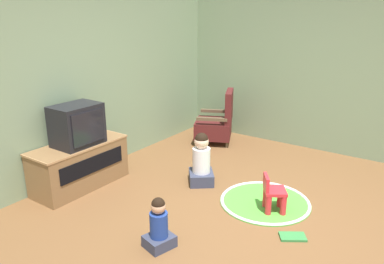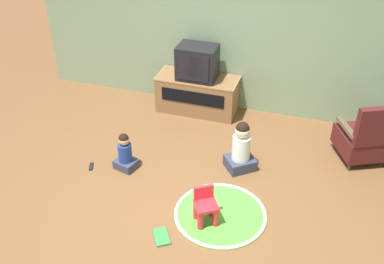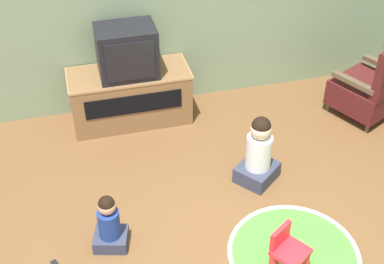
{
  "view_description": "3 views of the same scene",
  "coord_description": "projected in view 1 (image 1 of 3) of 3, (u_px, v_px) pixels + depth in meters",
  "views": [
    {
      "loc": [
        -3.14,
        -1.48,
        2.16
      ],
      "look_at": [
        0.18,
        0.83,
        0.85
      ],
      "focal_mm": 35.0,
      "sensor_mm": 36.0,
      "label": 1
    },
    {
      "loc": [
        1.44,
        -3.59,
        3.62
      ],
      "look_at": [
        0.08,
        0.63,
        0.68
      ],
      "focal_mm": 42.0,
      "sensor_mm": 36.0,
      "label": 2
    },
    {
      "loc": [
        -0.88,
        -2.42,
        3.35
      ],
      "look_at": [
        -0.06,
        0.77,
        0.84
      ],
      "focal_mm": 50.0,
      "sensor_mm": 36.0,
      "label": 3
    }
  ],
  "objects": [
    {
      "name": "ground_plane",
      "position": [
        247.0,
        227.0,
        3.92
      ],
      "size": [
        30.0,
        30.0,
        0.0
      ],
      "primitive_type": "plane",
      "color": "brown"
    },
    {
      "name": "wall_right",
      "position": [
        349.0,
        66.0,
        5.58
      ],
      "size": [
        0.12,
        5.62,
        2.76
      ],
      "color": "gray",
      "rests_on": "ground_plane"
    },
    {
      "name": "black_armchair",
      "position": [
        217.0,
        123.0,
        6.38
      ],
      "size": [
        0.8,
        0.8,
        0.91
      ],
      "rotation": [
        0.0,
        0.0,
        3.59
      ],
      "color": "brown",
      "rests_on": "ground_plane"
    },
    {
      "name": "yellow_kid_chair",
      "position": [
        273.0,
        195.0,
        4.18
      ],
      "size": [
        0.34,
        0.33,
        0.43
      ],
      "rotation": [
        0.0,
        0.0,
        0.58
      ],
      "color": "red",
      "rests_on": "ground_plane"
    },
    {
      "name": "play_mat",
      "position": [
        265.0,
        202.0,
        4.43
      ],
      "size": [
        1.06,
        1.06,
        0.04
      ],
      "color": "green",
      "rests_on": "ground_plane"
    },
    {
      "name": "book",
      "position": [
        293.0,
        237.0,
        3.74
      ],
      "size": [
        0.27,
        0.3,
        0.02
      ],
      "rotation": [
        0.0,
        0.0,
        2.16
      ],
      "color": "#337F3D",
      "rests_on": "ground_plane"
    },
    {
      "name": "tv_cabinet",
      "position": [
        80.0,
        164.0,
        4.77
      ],
      "size": [
        1.23,
        0.52,
        0.57
      ],
      "color": "brown",
      "rests_on": "ground_plane"
    },
    {
      "name": "wall_back",
      "position": [
        72.0,
        75.0,
        4.83
      ],
      "size": [
        5.86,
        0.12,
        2.76
      ],
      "color": "gray",
      "rests_on": "ground_plane"
    },
    {
      "name": "child_watching_left",
      "position": [
        201.0,
        162.0,
        4.85
      ],
      "size": [
        0.47,
        0.46,
        0.69
      ],
      "rotation": [
        0.0,
        0.0,
        0.67
      ],
      "color": "#33384C",
      "rests_on": "ground_plane"
    },
    {
      "name": "child_watching_center",
      "position": [
        159.0,
        226.0,
        3.53
      ],
      "size": [
        0.32,
        0.29,
        0.52
      ],
      "rotation": [
        0.0,
        0.0,
        -0.26
      ],
      "color": "#33384C",
      "rests_on": "ground_plane"
    },
    {
      "name": "television",
      "position": [
        77.0,
        125.0,
        4.59
      ],
      "size": [
        0.57,
        0.42,
        0.51
      ],
      "color": "black",
      "rests_on": "tv_cabinet"
    }
  ]
}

